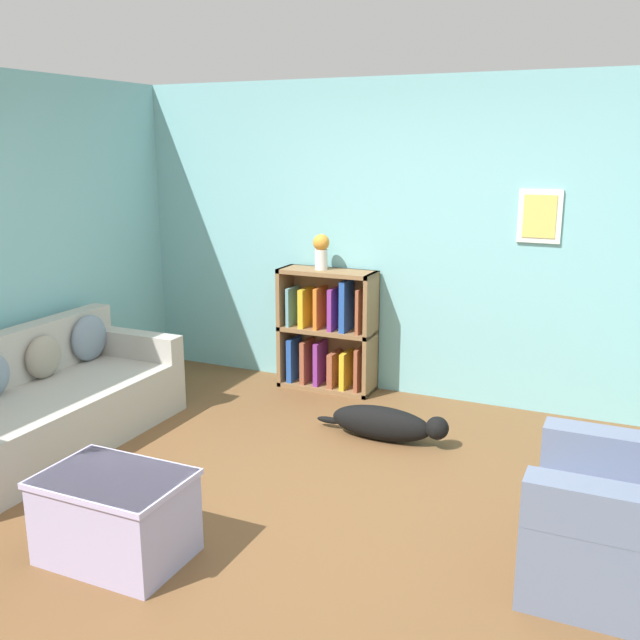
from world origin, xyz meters
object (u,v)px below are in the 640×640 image
object	(u,v)px
vase	(321,250)
couch	(40,406)
bookshelf	(328,333)
coffee_table	(116,514)
dog	(385,424)

from	to	relation	value
vase	couch	bearing A→B (deg)	-123.25
couch	bookshelf	bearing A→B (deg)	55.89
coffee_table	dog	bearing A→B (deg)	69.03
bookshelf	vase	xyz separation A→B (m)	(-0.05, -0.02, 0.72)
bookshelf	couch	bearing A→B (deg)	-124.11
dog	coffee_table	bearing A→B (deg)	-110.97
dog	vase	xyz separation A→B (m)	(-0.90, 0.86, 1.09)
dog	vase	size ratio (longest dim) A/B	3.40
dog	vase	distance (m)	1.65
dog	vase	world-z (taller)	vase
bookshelf	vase	bearing A→B (deg)	-162.42
couch	dog	xyz separation A→B (m)	(2.17, 1.09, -0.17)
vase	bookshelf	bearing A→B (deg)	17.58
coffee_table	dog	size ratio (longest dim) A/B	0.73
coffee_table	bookshelf	bearing A→B (deg)	91.60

